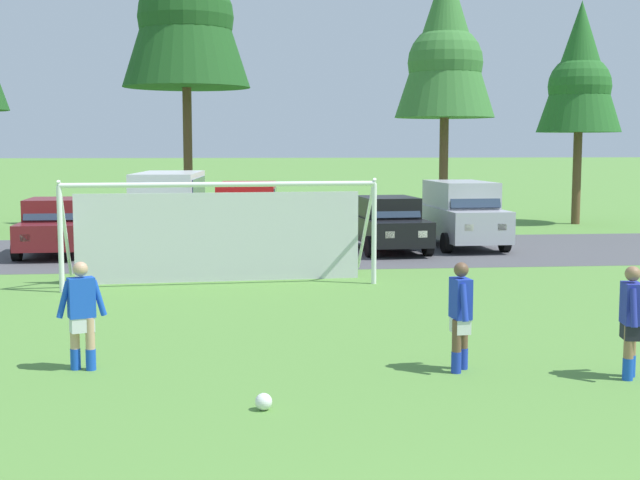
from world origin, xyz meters
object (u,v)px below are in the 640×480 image
object	(u,v)px
parked_car_slot_center_left	(247,216)
parked_car_slot_center_right	(462,213)
player_defender_far	(631,322)
soccer_ball	(264,402)
parked_car_slot_center	(388,224)
player_striker_near	(82,316)
soccer_goal	(220,230)
player_winger_right	(460,317)
parked_car_slot_far_left	(56,226)
parked_car_slot_left	(169,211)

from	to	relation	value
parked_car_slot_center_left	parked_car_slot_center_right	size ratio (longest dim) A/B	1.01
parked_car_slot_center_left	player_defender_far	bearing A→B (deg)	-71.58
soccer_ball	parked_car_slot_center	size ratio (longest dim) A/B	0.05
player_striker_near	parked_car_slot_center_left	distance (m)	14.63
player_striker_near	parked_car_slot_center_right	bearing A→B (deg)	56.62
player_defender_far	parked_car_slot_center	distance (m)	15.25
parked_car_slot_center_left	parked_car_slot_center_right	world-z (taller)	same
soccer_goal	player_striker_near	bearing A→B (deg)	-103.54
player_winger_right	parked_car_slot_far_left	size ratio (longest dim) A/B	0.39
player_striker_near	parked_car_slot_center_left	xyz separation A→B (m)	(2.73, 14.37, 0.29)
player_defender_far	player_winger_right	world-z (taller)	same
soccer_ball	player_defender_far	bearing A→B (deg)	10.52
soccer_ball	soccer_goal	world-z (taller)	soccer_goal
soccer_goal	player_winger_right	distance (m)	9.50
parked_car_slot_left	soccer_goal	bearing A→B (deg)	-73.85
soccer_goal	parked_car_slot_left	distance (m)	5.84
soccer_goal	player_striker_near	world-z (taller)	soccer_goal
soccer_ball	parked_car_slot_center	bearing A→B (deg)	74.36
soccer_goal	soccer_ball	bearing A→B (deg)	-86.33
parked_car_slot_left	parked_car_slot_center_left	xyz separation A→B (m)	(2.39, 0.63, -0.23)
soccer_goal	parked_car_slot_left	size ratio (longest dim) A/B	1.53
soccer_goal	parked_car_slot_center_right	distance (m)	10.27
player_striker_near	parked_car_slot_left	xyz separation A→B (m)	(0.33, 13.74, 0.52)
soccer_ball	player_winger_right	bearing A→B (deg)	28.76
soccer_ball	player_striker_near	distance (m)	3.55
player_striker_near	parked_car_slot_far_left	bearing A→B (deg)	102.49
soccer_goal	parked_car_slot_center	size ratio (longest dim) A/B	1.74
soccer_ball	parked_car_slot_center_left	distance (m)	16.68
player_striker_near	parked_car_slot_center_right	world-z (taller)	parked_car_slot_center_right
player_striker_near	parked_car_slot_left	world-z (taller)	parked_car_slot_left
parked_car_slot_center_left	parked_car_slot_center	xyz separation A→B (m)	(4.44, -0.43, -0.24)
parked_car_slot_center_right	player_striker_near	bearing A→B (deg)	-123.38
parked_car_slot_left	parked_car_slot_center_right	bearing A→B (deg)	6.49
player_defender_far	parked_car_slot_center_left	size ratio (longest dim) A/B	0.35
player_defender_far	parked_car_slot_center_left	distance (m)	16.51
parked_car_slot_far_left	parked_car_slot_center_left	xyz separation A→B (m)	(5.85, 0.25, 0.24)
soccer_goal	player_striker_near	size ratio (longest dim) A/B	4.59
soccer_goal	parked_car_slot_far_left	bearing A→B (deg)	130.31
player_striker_near	parked_car_slot_far_left	world-z (taller)	parked_car_slot_far_left
player_striker_near	parked_car_slot_center_right	xyz separation A→B (m)	(9.76, 14.81, 0.29)
player_winger_right	parked_car_slot_center	world-z (taller)	parked_car_slot_center
parked_car_slot_center_left	parked_car_slot_center_right	bearing A→B (deg)	3.56
player_winger_right	parked_car_slot_center_right	xyz separation A→B (m)	(4.15, 15.44, 0.29)
soccer_ball	soccer_goal	xyz separation A→B (m)	(-0.67, 10.40, 1.18)
soccer_ball	parked_car_slot_left	world-z (taller)	parked_car_slot_left
player_defender_far	parked_car_slot_center_left	xyz separation A→B (m)	(-5.21, 15.66, 0.29)
soccer_goal	player_winger_right	world-z (taller)	soccer_goal
parked_car_slot_center	parked_car_slot_center_left	bearing A→B (deg)	174.44
player_winger_right	parked_car_slot_center_right	distance (m)	15.99
soccer_ball	parked_car_slot_center_left	bearing A→B (deg)	89.65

